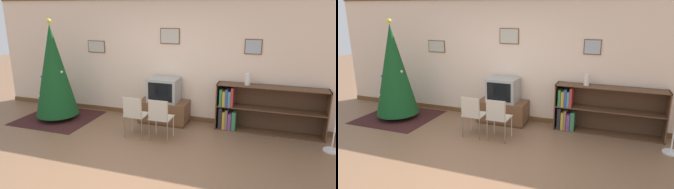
# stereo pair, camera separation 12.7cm
# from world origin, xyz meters

# --- Properties ---
(ground_plane) EXTENTS (24.00, 24.00, 0.00)m
(ground_plane) POSITION_xyz_m (0.00, 0.00, 0.00)
(ground_plane) COLOR brown
(wall_back) EXTENTS (9.02, 0.11, 2.70)m
(wall_back) POSITION_xyz_m (-0.00, 2.44, 1.35)
(wall_back) COLOR beige
(wall_back) RESTS_ON ground_plane
(area_rug) EXTENTS (1.65, 1.49, 0.01)m
(area_rug) POSITION_xyz_m (-2.42, 1.56, 0.00)
(area_rug) COLOR #381919
(area_rug) RESTS_ON ground_plane
(christmas_tree) EXTENTS (0.92, 0.92, 2.20)m
(christmas_tree) POSITION_xyz_m (-2.42, 1.56, 1.10)
(christmas_tree) COLOR maroon
(christmas_tree) RESTS_ON area_rug
(tv_console) EXTENTS (1.05, 0.54, 0.49)m
(tv_console) POSITION_xyz_m (-0.06, 2.10, 0.25)
(tv_console) COLOR #4C311E
(tv_console) RESTS_ON ground_plane
(television) EXTENTS (0.64, 0.49, 0.50)m
(television) POSITION_xyz_m (-0.06, 2.10, 0.74)
(television) COLOR #9E9E99
(television) RESTS_ON tv_console
(folding_chair_left) EXTENTS (0.40, 0.40, 0.82)m
(folding_chair_left) POSITION_xyz_m (-0.32, 1.15, 0.47)
(folding_chair_left) COLOR #BCB29E
(folding_chair_left) RESTS_ON ground_plane
(folding_chair_right) EXTENTS (0.40, 0.40, 0.82)m
(folding_chair_right) POSITION_xyz_m (0.20, 1.15, 0.47)
(folding_chair_right) COLOR #BCB29E
(folding_chair_right) RESTS_ON ground_plane
(bookshelf) EXTENTS (2.08, 0.36, 0.96)m
(bookshelf) POSITION_xyz_m (1.78, 2.22, 0.45)
(bookshelf) COLOR brown
(bookshelf) RESTS_ON ground_plane
(vase) EXTENTS (0.11, 0.11, 0.23)m
(vase) POSITION_xyz_m (1.65, 2.20, 1.07)
(vase) COLOR silver
(vase) RESTS_ON bookshelf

